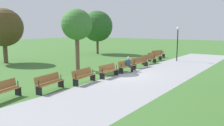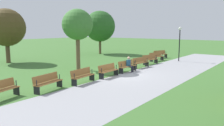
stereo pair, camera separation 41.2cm
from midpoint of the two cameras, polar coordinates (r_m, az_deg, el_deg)
name	(u,v)px [view 1 (the left image)]	position (r m, az deg, el deg)	size (l,w,h in m)	color
ground_plane	(119,74)	(16.92, 1.12, -2.87)	(120.00, 120.00, 0.00)	#3D6B2D
path_paving	(148,78)	(15.75, 8.20, -3.80)	(36.02, 4.80, 0.01)	#939399
bench_0	(158,54)	(26.91, 11.02, 2.22)	(1.94, 1.01, 0.89)	#996633
bench_1	(155,56)	(24.55, 10.12, 1.66)	(1.94, 0.89, 0.89)	#996633
bench_2	(149,59)	(22.24, 8.62, 1.00)	(1.93, 0.78, 0.89)	#996633
bench_3	(140,62)	(20.00, 6.35, 0.22)	(1.92, 0.66, 0.89)	#996633
bench_4	(127,66)	(17.88, 3.05, -0.72)	(1.90, 0.53, 0.89)	#996633
bench_5	(109,70)	(15.92, -1.58, -1.84)	(1.90, 0.53, 0.89)	#996633
bench_6	(84,76)	(14.22, -7.93, -3.17)	(1.92, 0.66, 0.89)	#996633
bench_7	(49,82)	(12.88, -16.28, -4.65)	(1.93, 0.78, 0.89)	#996633
bench_8	(3,90)	(12.03, -26.59, -6.13)	(1.94, 0.89, 0.89)	#996633
person_seated	(129,64)	(17.88, 3.67, -0.21)	(0.33, 0.52, 1.20)	navy
tree_0	(77,25)	(18.87, -9.41, 9.36)	(2.51, 2.51, 4.96)	brown
tree_1	(4,28)	(24.74, -25.89, 7.97)	(3.69, 3.69, 5.34)	brown
tree_2	(97,26)	(31.07, -4.07, 9.14)	(4.12, 4.12, 5.78)	brown
lamp_post	(178,37)	(24.68, 15.64, 6.27)	(0.32, 0.32, 3.56)	black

